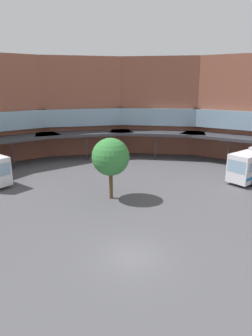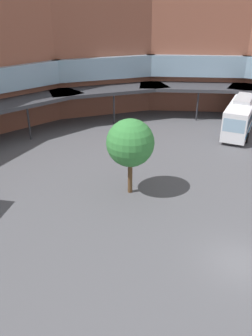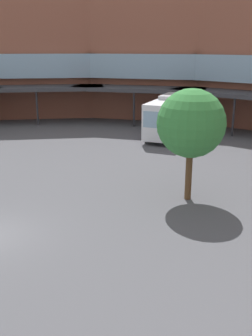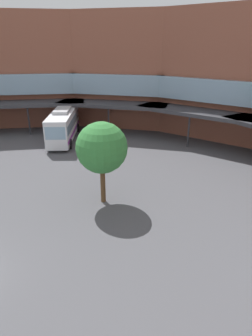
# 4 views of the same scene
# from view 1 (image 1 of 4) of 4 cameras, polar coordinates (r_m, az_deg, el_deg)

# --- Properties ---
(ground_plane) EXTENTS (114.79, 114.79, 0.00)m
(ground_plane) POSITION_cam_1_polar(r_m,az_deg,el_deg) (20.34, 1.20, -16.78)
(ground_plane) COLOR #515156
(station_building) EXTENTS (71.01, 43.02, 14.83)m
(station_building) POSITION_cam_1_polar(r_m,az_deg,el_deg) (34.73, -6.46, 9.65)
(station_building) COLOR #93543F
(station_building) RESTS_ON ground
(plaza_tree) EXTENTS (3.64, 3.64, 6.06)m
(plaza_tree) POSITION_cam_1_polar(r_m,az_deg,el_deg) (28.20, -3.00, 2.13)
(plaza_tree) COLOR brown
(plaza_tree) RESTS_ON ground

